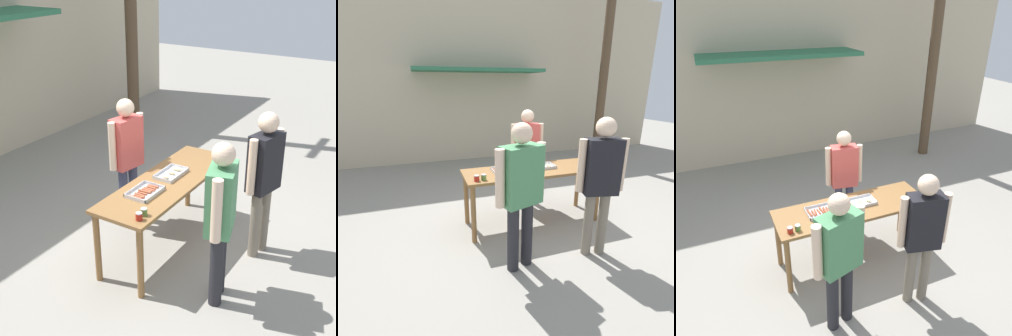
% 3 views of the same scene
% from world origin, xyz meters
% --- Properties ---
extents(ground_plane, '(24.00, 24.00, 0.00)m').
position_xyz_m(ground_plane, '(0.00, 0.00, 0.00)').
color(ground_plane, gray).
extents(serving_table, '(2.07, 0.68, 0.86)m').
position_xyz_m(serving_table, '(0.00, 0.00, 0.75)').
color(serving_table, brown).
rests_on(serving_table, ground).
extents(food_tray_sausages, '(0.40, 0.28, 0.04)m').
position_xyz_m(food_tray_sausages, '(-0.42, 0.04, 0.88)').
color(food_tray_sausages, silver).
rests_on(food_tray_sausages, serving_table).
extents(food_tray_buns, '(0.42, 0.25, 0.05)m').
position_xyz_m(food_tray_buns, '(0.14, 0.04, 0.88)').
color(food_tray_buns, silver).
rests_on(food_tray_buns, serving_table).
extents(condiment_jar_mustard, '(0.07, 0.07, 0.08)m').
position_xyz_m(condiment_jar_mustard, '(-0.90, -0.22, 0.90)').
color(condiment_jar_mustard, '#B22319').
rests_on(condiment_jar_mustard, serving_table).
extents(condiment_jar_ketchup, '(0.07, 0.07, 0.08)m').
position_xyz_m(condiment_jar_ketchup, '(-0.81, -0.22, 0.90)').
color(condiment_jar_ketchup, '#567A38').
rests_on(condiment_jar_ketchup, serving_table).
extents(beer_cup, '(0.08, 0.08, 0.11)m').
position_xyz_m(beer_cup, '(0.90, -0.22, 0.92)').
color(beer_cup, '#DBC67A').
rests_on(beer_cup, serving_table).
extents(person_server_behind_table, '(0.56, 0.27, 1.67)m').
position_xyz_m(person_server_behind_table, '(0.19, 0.71, 1.00)').
color(person_server_behind_table, '#333851').
rests_on(person_server_behind_table, ground).
extents(person_customer_holding_hotdog, '(0.62, 0.36, 1.70)m').
position_xyz_m(person_customer_holding_hotdog, '(-0.56, -0.93, 1.01)').
color(person_customer_holding_hotdog, '#232328').
rests_on(person_customer_holding_hotdog, ground).
extents(person_customer_with_cup, '(0.56, 0.30, 1.72)m').
position_xyz_m(person_customer_with_cup, '(0.41, -0.98, 1.04)').
color(person_customer_with_cup, '#756B5B').
rests_on(person_customer_with_cup, ground).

